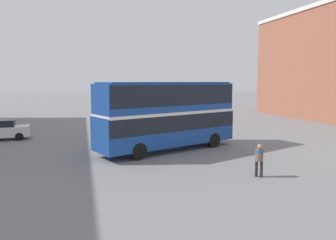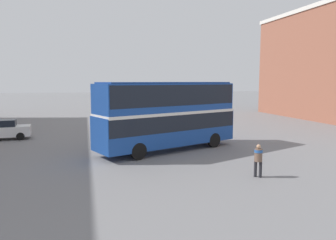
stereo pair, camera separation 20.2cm
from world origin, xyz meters
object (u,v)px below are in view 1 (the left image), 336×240
at_px(double_decker_bus, 168,112).
at_px(parked_car_kerb_far, 3,130).
at_px(pedestrian_foreground, 259,157).
at_px(parked_car_kerb_near, 176,115).

relative_size(double_decker_bus, parked_car_kerb_far, 2.55).
distance_m(pedestrian_foreground, parked_car_kerb_near, 23.20).
xyz_separation_m(parked_car_kerb_near, parked_car_kerb_far, (-17.18, -8.32, 0.07)).
distance_m(parked_car_kerb_near, parked_car_kerb_far, 19.09).
distance_m(pedestrian_foreground, parked_car_kerb_far, 20.98).
height_order(double_decker_bus, parked_car_kerb_near, double_decker_bus).
relative_size(pedestrian_foreground, parked_car_kerb_near, 0.36).
height_order(pedestrian_foreground, parked_car_kerb_far, pedestrian_foreground).
bearing_deg(parked_car_kerb_near, pedestrian_foreground, -92.40).
height_order(parked_car_kerb_near, parked_car_kerb_far, parked_car_kerb_far).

